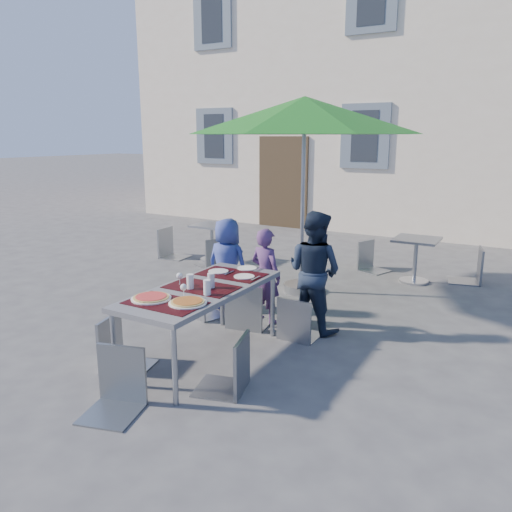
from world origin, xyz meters
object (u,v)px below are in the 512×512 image
Objects in this scene: dining_table at (202,293)px; child_0 at (227,264)px; pizza_near_right at (188,302)px; chair_5 at (113,344)px; bg_chair_r_0 at (213,234)px; chair_1 at (247,278)px; cafe_table_1 at (416,254)px; bg_chair_l_0 at (169,225)px; bg_chair_l_1 at (371,238)px; chair_3 at (117,313)px; bg_chair_r_1 at (475,244)px; child_2 at (314,271)px; patio_umbrella at (305,116)px; cafe_table_0 at (212,237)px; chair_2 at (298,293)px; pizza_near_left at (151,298)px; child_1 at (266,276)px; chair_0 at (202,279)px; chair_4 at (230,331)px.

dining_table is 1.55× the size of child_0.
chair_5 is at bearing -109.34° from pizza_near_right.
chair_1 is at bearing -47.76° from bg_chair_r_0.
cafe_table_1 is at bearing 66.14° from chair_1.
cafe_table_1 is at bearing 7.47° from bg_chair_l_0.
chair_3 is at bearing -102.16° from bg_chair_l_1.
bg_chair_r_1 is at bearing -133.17° from child_0.
bg_chair_l_0 is (-3.75, 1.99, -0.09)m from child_2.
patio_umbrella is 3.12m from cafe_table_0.
chair_2 is 0.99× the size of bg_chair_l_1.
bg_chair_r_1 is at bearing -103.32° from child_2.
chair_5 is (-0.24, -0.68, -0.19)m from pizza_near_right.
dining_table is 1.32× the size of child_2.
chair_1 is 3.18m from cafe_table_1.
patio_umbrella reaches higher than dining_table.
pizza_near_left is 4.79m from bg_chair_l_0.
chair_1 is 3.30m from bg_chair_l_1.
pizza_near_left is at bearing 94.02° from child_1.
bg_chair_r_1 is (2.71, 3.32, 0.12)m from chair_0.
chair_1 is (-0.09, -0.29, 0.03)m from child_1.
cafe_table_1 reaches higher than cafe_table_0.
chair_3 is at bearing -118.36° from bg_chair_r_1.
pizza_near_left is 4.78m from bg_chair_l_1.
patio_umbrella is 2.73m from cafe_table_1.
bg_chair_l_0 is (-2.91, 3.80, -0.16)m from pizza_near_left.
chair_4 reaches higher than pizza_near_right.
patio_umbrella reaches higher than child_0.
patio_umbrella is 4.76× the size of cafe_table_0.
bg_chair_r_0 is (-1.79, 3.60, -0.20)m from pizza_near_left.
child_2 is 0.78m from chair_1.
chair_4 is 0.99× the size of bg_chair_r_0.
bg_chair_r_1 is (4.28, 0.83, 0.19)m from cafe_table_0.
pizza_near_left is at bearing -114.54° from bg_chair_r_1.
bg_chair_r_0 is 3.31m from cafe_table_1.
chair_2 is (-0.03, -0.37, -0.16)m from child_2.
pizza_near_left is at bearing -52.52° from bg_chair_l_0.
patio_umbrella reaches higher than bg_chair_l_0.
bg_chair_l_0 is 1.50× the size of cafe_table_1.
child_1 is 1.12× the size of bg_chair_r_1.
chair_4 is at bearing 5.84° from pizza_near_right.
chair_1 is 1.50× the size of cafe_table_1.
pizza_near_left is at bearing -63.49° from bg_chair_r_0.
chair_3 is 1.37× the size of cafe_table_1.
cafe_table_0 is at bearing 123.36° from dining_table.
pizza_near_right is at bearing 70.66° from chair_5.
child_0 is 2.25m from patio_umbrella.
chair_1 is at bearing -98.21° from bg_chair_l_1.
chair_0 is at bearing -43.96° from bg_chair_l_0.
chair_2 reaches higher than dining_table.
chair_0 reaches higher than pizza_near_left.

